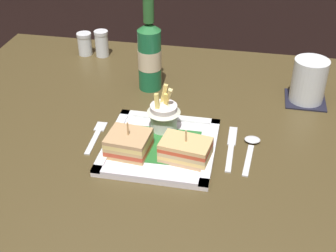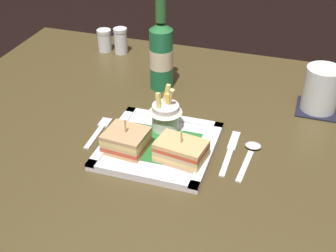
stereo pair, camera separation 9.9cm
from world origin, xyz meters
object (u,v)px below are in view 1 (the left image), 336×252
sandwich_half_right (186,150)px  spoon (251,145)px  dining_table (175,178)px  beer_bottle (150,54)px  sandwich_half_left (129,143)px  pepper_shaker (102,45)px  fork (96,135)px  salt_shaker (85,45)px  square_plate (160,146)px  fries_cup (164,112)px  knife (231,146)px  water_glass (308,83)px

sandwich_half_right → spoon: bearing=31.2°
dining_table → beer_bottle: bearing=117.3°
sandwich_half_left → beer_bottle: (-0.02, 0.30, 0.07)m
dining_table → spoon: bearing=-6.5°
beer_bottle → pepper_shaker: beer_bottle is taller
sandwich_half_right → spoon: (0.13, 0.08, -0.03)m
fork → salt_shaker: 0.44m
square_plate → pepper_shaker: bearing=121.8°
sandwich_half_left → sandwich_half_right: 0.12m
sandwich_half_left → pepper_shaker: size_ratio=1.17×
dining_table → sandwich_half_left: size_ratio=13.50×
fries_cup → knife: 0.17m
sandwich_half_right → salt_shaker: (-0.38, 0.47, -0.00)m
knife → fork: bearing=-177.0°
sandwich_half_left → water_glass: water_glass is taller
sandwich_half_left → sandwich_half_right: (0.12, 0.00, -0.00)m
beer_bottle → salt_shaker: beer_bottle is taller
fork → salt_shaker: bearing=112.5°
spoon → square_plate: bearing=-166.9°
water_glass → sandwich_half_right: bearing=-130.2°
spoon → salt_shaker: size_ratio=2.07×
square_plate → knife: (0.15, 0.04, -0.01)m
knife → spoon: bearing=10.1°
fries_cup → beer_bottle: (-0.08, 0.20, 0.04)m
sandwich_half_right → fork: 0.22m
square_plate → sandwich_half_left: (-0.06, -0.04, 0.03)m
square_plate → knife: bearing=14.0°
spoon → fork: bearing=-176.1°
sandwich_half_left → pepper_shaker: 0.51m
dining_table → fork: size_ratio=9.83×
sandwich_half_right → water_glass: 0.40m
beer_bottle → sandwich_half_right: bearing=-64.6°
square_plate → fries_cup: 0.08m
sandwich_half_left → beer_bottle: 0.31m
water_glass → spoon: 0.26m
square_plate → fork: size_ratio=1.87×
spoon → salt_shaker: bearing=143.1°
pepper_shaker → sandwich_half_right: bearing=-54.9°
dining_table → pepper_shaker: size_ratio=15.86×
water_glass → pepper_shaker: water_glass is taller
fries_cup → pepper_shaker: bearing=125.5°
dining_table → spoon: (0.17, -0.02, 0.14)m
fork → knife: 0.30m
sandwich_half_left → dining_table: bearing=50.8°
spoon → salt_shaker: salt_shaker is taller
sandwich_half_left → salt_shaker: size_ratio=1.37×
spoon → beer_bottle: bearing=141.4°
sandwich_half_left → knife: size_ratio=0.56×
sandwich_half_right → spoon: sandwich_half_right is taller
beer_bottle → sandwich_half_left: bearing=-85.8°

